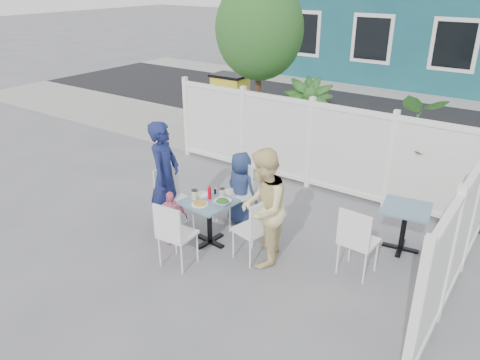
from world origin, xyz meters
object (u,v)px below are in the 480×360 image
Objects in this scene: main_table at (209,210)px; chair_back at (238,189)px; toddler at (171,217)px; spare_table at (405,217)px; chair_left at (172,194)px; boy at (241,188)px; chair_near at (173,231)px; chair_right at (256,226)px; woman at (263,208)px; utility_cabinet at (230,107)px; man at (165,177)px.

main_table is 0.71× the size of chair_back.
spare_table is at bearing -7.28° from toddler.
chair_left is 1.06m from boy.
chair_left is 1.19× the size of toddler.
chair_back reaches higher than chair_near.
main_table is 0.57m from toddler.
chair_right reaches higher than toddler.
chair_back is at bearing 145.76° from chair_left.
chair_left is 0.60× the size of woman.
toddler is at bearing 116.61° from chair_right.
chair_right is 1.11m from chair_back.
chair_back is 1.05× the size of chair_near.
chair_left is 0.48m from toddler.
woman is 1.99× the size of toddler.
utility_cabinet is 1.22× the size of boy.
woman reaches higher than chair_right.
utility_cabinet is 0.83× the size of man.
chair_near is (0.03, -1.49, -0.03)m from chair_back.
woman reaches higher than toddler.
spare_table is 0.89× the size of toddler.
main_table is at bearing 102.55° from chair_right.
woman is at bearing -109.36° from man.
man reaches higher than main_table.
boy is at bearing -164.65° from spare_table.
chair_left is 0.98× the size of chair_back.
spare_table is 2.04m from woman.
spare_table is 0.73× the size of chair_back.
spare_table is 0.62× the size of boy.
boy is (0.00, 1.53, 0.03)m from chair_near.
main_table is 0.87× the size of toddler.
utility_cabinet is 1.74× the size of toddler.
main_table is at bearing 85.98° from chair_near.
woman is at bearing 148.75° from boy.
main_table is 0.80m from chair_right.
utility_cabinet is 4.58m from chair_left.
chair_near is 1.20m from woman.
chair_right is at bearing -25.38° from toddler.
chair_right is 0.93× the size of chair_back.
utility_cabinet is 5.74m from spare_table.
chair_left is 1.05× the size of chair_right.
chair_back is at bearing -67.38° from man.
woman reaches higher than spare_table.
chair_right is 0.98× the size of chair_near.
toddler is (0.29, -0.34, -0.16)m from chair_left.
chair_right is at bearing -0.42° from main_table.
man is at bearing 53.58° from boy.
main_table is 0.74m from chair_back.
chair_left is at bearing -66.05° from utility_cabinet.
main_table is at bearing -109.86° from man.
chair_right is at bearing 144.52° from boy.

